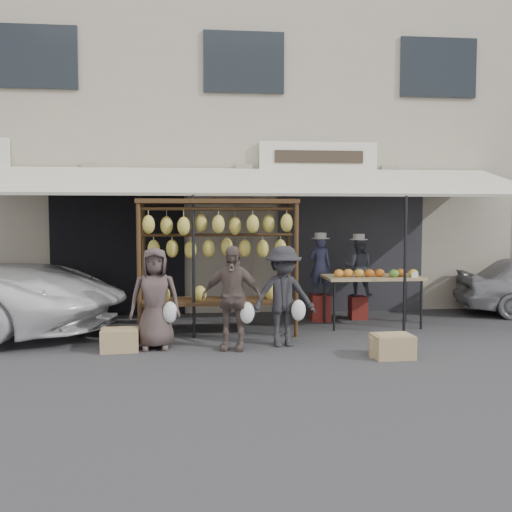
{
  "coord_description": "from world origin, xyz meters",
  "views": [
    {
      "loc": [
        -0.92,
        -7.99,
        1.96
      ],
      "look_at": [
        0.03,
        1.4,
        1.3
      ],
      "focal_mm": 40.0,
      "sensor_mm": 36.0,
      "label": 1
    }
  ],
  "objects_px": {
    "vendor_right": "(358,267)",
    "customer_mid": "(232,298)",
    "customer_left": "(155,298)",
    "crate_near_a": "(392,346)",
    "produce_table": "(373,277)",
    "banana_rack": "(218,240)",
    "customer_right": "(284,296)",
    "crate_near_b": "(386,346)",
    "crate_far": "(120,340)",
    "vendor_left": "(320,266)"
  },
  "relations": [
    {
      "from": "banana_rack",
      "to": "vendor_right",
      "type": "height_order",
      "value": "banana_rack"
    },
    {
      "from": "customer_right",
      "to": "customer_mid",
      "type": "bearing_deg",
      "value": -177.86
    },
    {
      "from": "customer_left",
      "to": "vendor_left",
      "type": "bearing_deg",
      "value": 31.42
    },
    {
      "from": "vendor_left",
      "to": "vendor_right",
      "type": "xyz_separation_m",
      "value": [
        0.76,
        0.12,
        -0.04
      ]
    },
    {
      "from": "customer_left",
      "to": "customer_right",
      "type": "relative_size",
      "value": 0.99
    },
    {
      "from": "crate_near_a",
      "to": "customer_left",
      "type": "bearing_deg",
      "value": 165.12
    },
    {
      "from": "vendor_right",
      "to": "customer_mid",
      "type": "xyz_separation_m",
      "value": [
        -2.54,
        -2.26,
        -0.23
      ]
    },
    {
      "from": "customer_mid",
      "to": "vendor_left",
      "type": "bearing_deg",
      "value": 63.73
    },
    {
      "from": "customer_mid",
      "to": "crate_near_a",
      "type": "distance_m",
      "value": 2.38
    },
    {
      "from": "produce_table",
      "to": "vendor_right",
      "type": "relative_size",
      "value": 1.53
    },
    {
      "from": "customer_mid",
      "to": "produce_table",
      "type": "bearing_deg",
      "value": 43.58
    },
    {
      "from": "crate_near_a",
      "to": "crate_far",
      "type": "height_order",
      "value": "crate_near_a"
    },
    {
      "from": "vendor_right",
      "to": "customer_left",
      "type": "relative_size",
      "value": 0.74
    },
    {
      "from": "vendor_right",
      "to": "customer_right",
      "type": "distance_m",
      "value": 2.76
    },
    {
      "from": "banana_rack",
      "to": "customer_right",
      "type": "distance_m",
      "value": 1.58
    },
    {
      "from": "vendor_right",
      "to": "customer_left",
      "type": "xyz_separation_m",
      "value": [
        -3.67,
        -2.1,
        -0.24
      ]
    },
    {
      "from": "vendor_left",
      "to": "crate_far",
      "type": "bearing_deg",
      "value": 42.44
    },
    {
      "from": "produce_table",
      "to": "vendor_right",
      "type": "distance_m",
      "value": 0.77
    },
    {
      "from": "customer_left",
      "to": "banana_rack",
      "type": "bearing_deg",
      "value": 41.85
    },
    {
      "from": "vendor_right",
      "to": "customer_right",
      "type": "relative_size",
      "value": 0.74
    },
    {
      "from": "banana_rack",
      "to": "customer_right",
      "type": "bearing_deg",
      "value": -45.61
    },
    {
      "from": "banana_rack",
      "to": "crate_near_a",
      "type": "height_order",
      "value": "banana_rack"
    },
    {
      "from": "crate_far",
      "to": "vendor_right",
      "type": "bearing_deg",
      "value": 27.63
    },
    {
      "from": "vendor_left",
      "to": "vendor_right",
      "type": "distance_m",
      "value": 0.77
    },
    {
      "from": "crate_near_a",
      "to": "crate_near_b",
      "type": "height_order",
      "value": "crate_near_a"
    },
    {
      "from": "crate_near_b",
      "to": "crate_near_a",
      "type": "bearing_deg",
      "value": -62.12
    },
    {
      "from": "produce_table",
      "to": "customer_mid",
      "type": "distance_m",
      "value": 3.0
    },
    {
      "from": "customer_right",
      "to": "crate_near_b",
      "type": "bearing_deg",
      "value": -37.6
    },
    {
      "from": "banana_rack",
      "to": "customer_left",
      "type": "bearing_deg",
      "value": -135.21
    },
    {
      "from": "vendor_left",
      "to": "customer_right",
      "type": "relative_size",
      "value": 0.71
    },
    {
      "from": "banana_rack",
      "to": "customer_right",
      "type": "xyz_separation_m",
      "value": [
        0.95,
        -0.97,
        -0.81
      ]
    },
    {
      "from": "crate_near_a",
      "to": "vendor_right",
      "type": "bearing_deg",
      "value": 83.14
    },
    {
      "from": "banana_rack",
      "to": "crate_near_a",
      "type": "relative_size",
      "value": 4.81
    },
    {
      "from": "vendor_right",
      "to": "customer_right",
      "type": "height_order",
      "value": "vendor_right"
    },
    {
      "from": "produce_table",
      "to": "vendor_right",
      "type": "bearing_deg",
      "value": 93.54
    },
    {
      "from": "customer_right",
      "to": "crate_near_a",
      "type": "xyz_separation_m",
      "value": [
        1.4,
        -0.87,
        -0.6
      ]
    },
    {
      "from": "crate_far",
      "to": "crate_near_b",
      "type": "bearing_deg",
      "value": -10.33
    },
    {
      "from": "produce_table",
      "to": "crate_far",
      "type": "distance_m",
      "value": 4.52
    },
    {
      "from": "vendor_right",
      "to": "customer_mid",
      "type": "bearing_deg",
      "value": 58.6
    },
    {
      "from": "vendor_left",
      "to": "produce_table",
      "type": "bearing_deg",
      "value": 152.88
    },
    {
      "from": "vendor_right",
      "to": "crate_near_b",
      "type": "relative_size",
      "value": 2.44
    },
    {
      "from": "customer_mid",
      "to": "crate_far",
      "type": "distance_m",
      "value": 1.74
    },
    {
      "from": "vendor_right",
      "to": "crate_near_a",
      "type": "distance_m",
      "value": 3.12
    },
    {
      "from": "crate_far",
      "to": "vendor_left",
      "type": "bearing_deg",
      "value": 31.23
    },
    {
      "from": "vendor_right",
      "to": "customer_right",
      "type": "bearing_deg",
      "value": 67.3
    },
    {
      "from": "vendor_right",
      "to": "customer_mid",
      "type": "distance_m",
      "value": 3.41
    },
    {
      "from": "vendor_right",
      "to": "crate_near_b",
      "type": "distance_m",
      "value": 3.03
    },
    {
      "from": "customer_left",
      "to": "crate_near_a",
      "type": "distance_m",
      "value": 3.48
    },
    {
      "from": "produce_table",
      "to": "banana_rack",
      "type": "bearing_deg",
      "value": -171.93
    },
    {
      "from": "customer_right",
      "to": "crate_near_b",
      "type": "distance_m",
      "value": 1.66
    }
  ]
}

